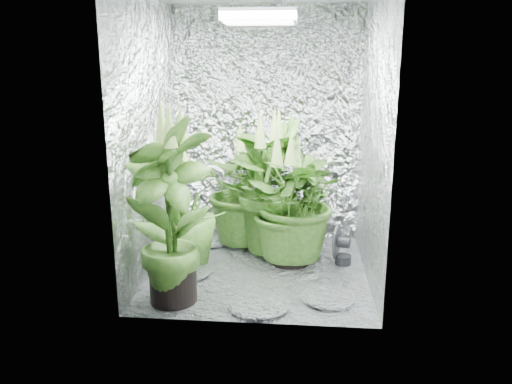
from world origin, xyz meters
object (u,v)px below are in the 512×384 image
object	(u,v)px
plant_d	(184,210)
plant_e	(291,201)
plant_a	(247,188)
plant_b	(306,200)
grow_lamp	(259,17)
plant_c	(271,188)
circulation_fan	(340,247)
plant_f	(170,212)

from	to	relation	value
plant_d	plant_e	world-z (taller)	plant_e
plant_a	plant_b	xyz separation A→B (m)	(0.50, -0.15, -0.05)
grow_lamp	plant_c	world-z (taller)	grow_lamp
plant_e	circulation_fan	distance (m)	0.54
grow_lamp	plant_e	bearing A→B (deg)	37.81
plant_a	plant_c	size ratio (longest dim) A/B	0.89
plant_c	plant_e	distance (m)	0.28
plant_f	plant_c	bearing A→B (deg)	58.74
plant_d	plant_e	distance (m)	0.82
plant_a	plant_c	xyz separation A→B (m)	(0.21, -0.17, 0.05)
plant_e	plant_f	bearing A→B (deg)	-135.57
plant_f	plant_e	bearing A→B (deg)	44.43
plant_a	plant_f	bearing A→B (deg)	-108.06
plant_a	plant_c	distance (m)	0.27
plant_b	plant_e	distance (m)	0.27
plant_e	plant_a	bearing A→B (deg)	134.67
circulation_fan	plant_a	bearing A→B (deg)	169.82
plant_a	plant_c	world-z (taller)	plant_c
plant_d	circulation_fan	distance (m)	1.24
plant_f	circulation_fan	xyz separation A→B (m)	(1.14, 0.74, -0.48)
plant_a	plant_e	xyz separation A→B (m)	(0.38, -0.39, 0.00)
plant_c	plant_f	world-z (taller)	plant_f
plant_d	plant_b	bearing A→B (deg)	22.59
grow_lamp	plant_f	xyz separation A→B (m)	(-0.52, -0.55, -1.21)
plant_a	plant_e	size ratio (longest dim) A/B	0.98
plant_c	grow_lamp	bearing A→B (deg)	-98.86
plant_a	plant_d	bearing A→B (deg)	-128.18
plant_a	plant_b	size ratio (longest dim) A/B	1.09
plant_e	circulation_fan	bearing A→B (deg)	1.36
plant_b	plant_c	world-z (taller)	plant_c
plant_e	plant_f	world-z (taller)	plant_f
grow_lamp	plant_a	xyz separation A→B (m)	(-0.15, 0.57, -1.32)
grow_lamp	plant_c	xyz separation A→B (m)	(0.06, 0.40, -1.28)
plant_e	plant_d	bearing A→B (deg)	-169.56
grow_lamp	plant_b	size ratio (longest dim) A/B	0.51
plant_c	plant_d	world-z (taller)	plant_c
plant_b	plant_e	size ratio (longest dim) A/B	0.91
plant_e	circulation_fan	world-z (taller)	plant_e
plant_b	plant_f	bearing A→B (deg)	-131.72
circulation_fan	plant_c	bearing A→B (deg)	175.20
plant_b	plant_c	bearing A→B (deg)	-177.28
grow_lamp	plant_c	distance (m)	1.34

